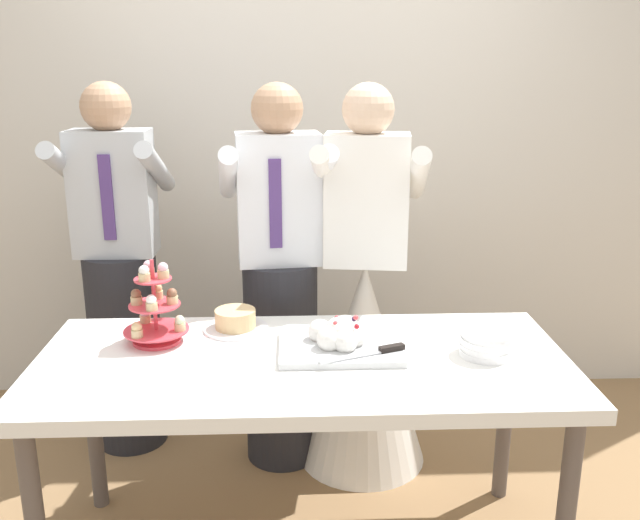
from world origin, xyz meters
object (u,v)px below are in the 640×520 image
Objects in this scene: person_bride at (364,338)px; main_cake_tray at (340,339)px; round_cake at (235,321)px; person_guest at (121,291)px; plate_stack at (487,343)px; person_groom at (280,300)px; dessert_table at (302,378)px; cupcake_stand at (155,310)px.

main_cake_tray is at bearing -104.39° from person_bride.
round_cake is 0.79m from person_guest.
person_groom is (-0.71, 0.66, -0.07)m from plate_stack.
main_cake_tray is 0.26× the size of person_bride.
person_bride is at bearing 75.61° from main_cake_tray.
person_groom is 1.00× the size of person_bride.
dessert_table is 7.50× the size of round_cake.
person_guest is (-0.93, 0.76, -0.07)m from main_cake_tray.
plate_stack is at bearing -6.57° from main_cake_tray.
dessert_table is at bearing -179.86° from plate_stack.
round_cake is at bearing -111.65° from person_groom.
cupcake_stand is at bearing 171.11° from main_cake_tray.
plate_stack is at bearing -60.79° from person_bride.
person_groom is (0.16, 0.40, -0.06)m from round_cake.
person_guest reaches higher than plate_stack.
person_bride is (0.79, 0.47, -0.31)m from cupcake_stand.
person_guest is at bearing 134.82° from round_cake.
cupcake_stand is 0.68m from person_groom.
cupcake_stand is 1.16m from plate_stack.
dessert_table is 0.57m from cupcake_stand.
person_bride reaches higher than dessert_table.
plate_stack reaches higher than round_cake.
plate_stack is (0.50, -0.06, 0.00)m from main_cake_tray.
dessert_table is at bearing -17.22° from cupcake_stand.
main_cake_tray is 2.25× the size of plate_stack.
person_guest is at bearing 150.05° from plate_stack.
person_bride reaches higher than cupcake_stand.
person_groom is at bearing 174.09° from person_bride.
person_groom is at bearing 109.54° from main_cake_tray.
cupcake_stand is at bearing -130.47° from person_groom.
cupcake_stand is 0.30m from round_cake.
plate_stack is 0.11× the size of person_guest.
person_bride is at bearing 34.93° from round_cake.
cupcake_stand is at bearing 172.11° from plate_stack.
person_guest is (-0.28, 0.66, -0.15)m from cupcake_stand.
person_bride reaches higher than round_cake.
cupcake_stand is 1.27× the size of round_cake.
dessert_table is 0.18m from main_cake_tray.
round_cake is 0.14× the size of person_bride.
person_groom is 0.73m from person_guest.
round_cake is 0.67m from person_bride.
main_cake_tray is at bearing -70.46° from person_groom.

